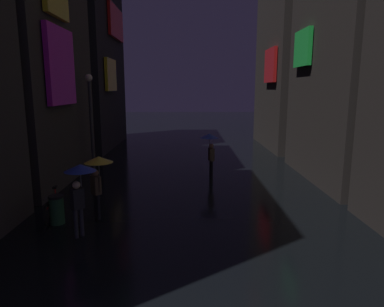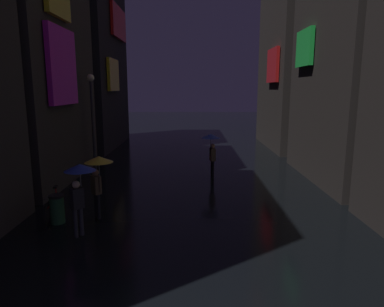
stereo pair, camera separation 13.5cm
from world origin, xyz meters
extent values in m
cube|color=#F226D8|center=(-5.35, 11.47, 5.12)|extent=(0.20, 2.83, 3.10)
cube|color=black|center=(-7.50, 22.32, 8.10)|extent=(4.00, 8.64, 16.21)
cube|color=yellow|center=(-5.35, 20.72, 5.13)|extent=(0.20, 2.72, 2.13)
cube|color=red|center=(-5.35, 23.16, 8.91)|extent=(0.20, 4.38, 2.23)
cube|color=#26E54C|center=(5.35, 13.88, 6.12)|extent=(0.20, 2.06, 1.71)
cube|color=red|center=(5.35, 20.30, 5.73)|extent=(0.20, 2.67, 2.21)
cylinder|color=#2D2D38|center=(-3.35, 6.25, 0.42)|extent=(0.12, 0.12, 0.85)
cylinder|color=#2D2D38|center=(-3.23, 6.38, 0.42)|extent=(0.12, 0.12, 0.85)
cube|color=black|center=(-3.29, 6.31, 1.15)|extent=(0.39, 0.40, 0.60)
sphere|color=beige|center=(-3.29, 6.31, 1.56)|extent=(0.22, 0.22, 0.22)
cylinder|color=black|center=(-3.21, 6.48, 1.20)|extent=(0.09, 0.09, 0.50)
cylinder|color=slate|center=(-3.21, 6.48, 1.53)|extent=(0.02, 0.02, 0.77)
cone|color=#263FB2|center=(-3.21, 6.48, 2.02)|extent=(0.90, 0.90, 0.20)
cylinder|color=black|center=(-3.20, 7.79, 0.42)|extent=(0.12, 0.12, 0.85)
cylinder|color=black|center=(-3.08, 7.65, 0.42)|extent=(0.12, 0.12, 0.85)
cube|color=brown|center=(-3.14, 7.72, 1.15)|extent=(0.39, 0.40, 0.60)
sphere|color=#9E7051|center=(-3.14, 7.72, 1.56)|extent=(0.22, 0.22, 0.22)
cylinder|color=brown|center=(-2.98, 7.62, 1.20)|extent=(0.09, 0.09, 0.50)
cylinder|color=slate|center=(-2.98, 7.62, 1.53)|extent=(0.02, 0.02, 0.77)
cone|color=yellow|center=(-2.98, 7.62, 2.02)|extent=(0.90, 0.90, 0.20)
cylinder|color=black|center=(0.99, 12.83, 0.42)|extent=(0.12, 0.12, 0.85)
cylinder|color=black|center=(0.95, 13.01, 0.42)|extent=(0.12, 0.12, 0.85)
cube|color=brown|center=(0.97, 12.92, 1.15)|extent=(0.29, 0.38, 0.60)
sphere|color=#9E7051|center=(0.97, 12.92, 1.56)|extent=(0.22, 0.22, 0.22)
cylinder|color=brown|center=(0.88, 13.08, 1.20)|extent=(0.09, 0.09, 0.50)
cylinder|color=slate|center=(0.88, 13.08, 1.53)|extent=(0.02, 0.02, 0.77)
cone|color=#263FB2|center=(0.88, 13.08, 2.02)|extent=(0.90, 0.90, 0.20)
torus|color=black|center=(-4.53, 7.14, 0.36)|extent=(0.15, 0.72, 0.72)
torus|color=black|center=(-4.67, 8.23, 0.36)|extent=(0.15, 0.72, 0.72)
cylinder|color=red|center=(-4.60, 7.68, 0.54)|extent=(0.18, 1.00, 0.05)
cylinder|color=red|center=(-4.67, 8.23, 0.71)|extent=(0.04, 0.04, 0.40)
cube|color=black|center=(-4.67, 8.23, 0.93)|extent=(0.15, 0.25, 0.06)
cylinder|color=black|center=(-4.53, 7.14, 0.91)|extent=(0.09, 0.45, 0.03)
cylinder|color=#2D2D33|center=(-5.00, 14.17, 2.29)|extent=(0.14, 0.14, 4.57)
sphere|color=#F9EFCC|center=(-5.00, 14.17, 4.75)|extent=(0.36, 0.36, 0.36)
cylinder|color=#265933|center=(-4.30, 7.32, 0.42)|extent=(0.44, 0.44, 0.85)
cylinder|color=black|center=(-4.30, 7.32, 0.89)|extent=(0.46, 0.46, 0.08)
camera|label=1|loc=(-0.14, -3.02, 4.23)|focal=32.00mm
camera|label=2|loc=(-0.01, -3.02, 4.23)|focal=32.00mm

